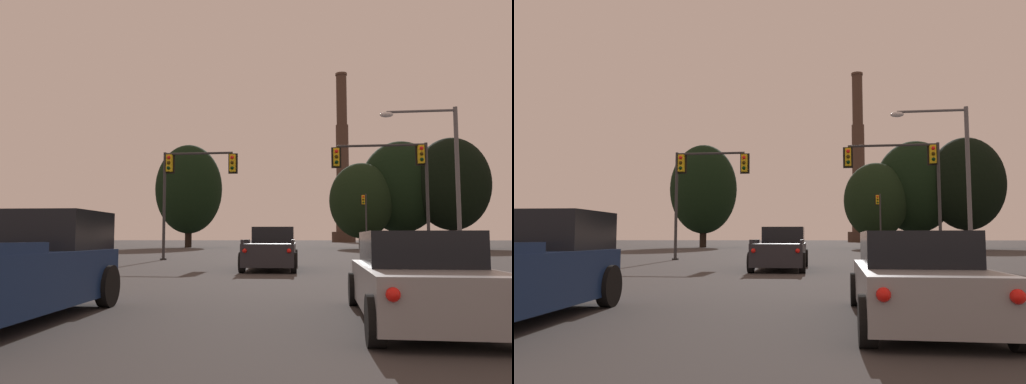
{
  "view_description": "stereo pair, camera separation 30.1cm",
  "coord_description": "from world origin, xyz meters",
  "views": [
    {
      "loc": [
        1.7,
        0.02,
        1.32
      ],
      "look_at": [
        -4.9,
        53.45,
        6.3
      ],
      "focal_mm": 35.0,
      "sensor_mm": 36.0,
      "label": 1
    },
    {
      "loc": [
        2.0,
        0.06,
        1.32
      ],
      "look_at": [
        -4.9,
        53.45,
        6.3
      ],
      "focal_mm": 35.0,
      "sensor_mm": 36.0,
      "label": 2
    }
  ],
  "objects": [
    {
      "name": "treeline_far_left",
      "position": [
        12.55,
        66.74,
        7.98
      ],
      "size": [
        10.43,
        9.39,
        14.01
      ],
      "color": "black",
      "rests_on": "ground_plane"
    },
    {
      "name": "treeline_far_right",
      "position": [
        18.35,
        64.4,
        8.05
      ],
      "size": [
        9.38,
        8.44,
        13.88
      ],
      "color": "black",
      "rests_on": "ground_plane"
    },
    {
      "name": "pickup_truck_center_lane_front",
      "position": [
        -0.27,
        21.44,
        0.8
      ],
      "size": [
        2.35,
        5.56,
        1.82
      ],
      "rotation": [
        0.0,
        0.0,
        0.03
      ],
      "color": "#232328",
      "rests_on": "ground_plane"
    },
    {
      "name": "treeline_left_mid",
      "position": [
        7.26,
        64.51,
        6.07
      ],
      "size": [
        8.11,
        7.29,
        10.9
      ],
      "color": "black",
      "rests_on": "ground_plane"
    },
    {
      "name": "treeline_center_left",
      "position": [
        -16.48,
        69.05,
        8.27
      ],
      "size": [
        9.53,
        8.58,
        14.63
      ],
      "color": "black",
      "rests_on": "ground_plane"
    },
    {
      "name": "traffic_light_far_right",
      "position": [
        6.98,
        56.9,
        4.11
      ],
      "size": [
        0.78,
        0.5,
        6.28
      ],
      "color": "#2D2D30",
      "rests_on": "ground_plane"
    },
    {
      "name": "traffic_light_overhead_right",
      "position": [
        6.21,
        29.29,
        5.18
      ],
      "size": [
        5.59,
        0.5,
        6.79
      ],
      "color": "#2D2D30",
      "rests_on": "ground_plane"
    },
    {
      "name": "smokestack",
      "position": [
        9.81,
        159.24,
        21.32
      ],
      "size": [
        7.38,
        7.38,
        54.43
      ],
      "color": "#3C2B22",
      "rests_on": "ground_plane"
    },
    {
      "name": "street_lamp",
      "position": [
        7.6,
        24.13,
        4.73
      ],
      "size": [
        3.6,
        0.36,
        7.51
      ],
      "color": "#56565B",
      "rests_on": "ground_plane"
    },
    {
      "name": "traffic_light_overhead_left",
      "position": [
        -6.16,
        29.51,
        4.99
      ],
      "size": [
        4.72,
        0.5,
        6.58
      ],
      "color": "#2D2D30",
      "rests_on": "ground_plane"
    },
    {
      "name": "sedan_right_lane_third",
      "position": [
        3.28,
        8.26,
        0.67
      ],
      "size": [
        2.01,
        4.72,
        1.43
      ],
      "rotation": [
        0.0,
        0.0,
        -0.01
      ],
      "color": "gray",
      "rests_on": "ground_plane"
    }
  ]
}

